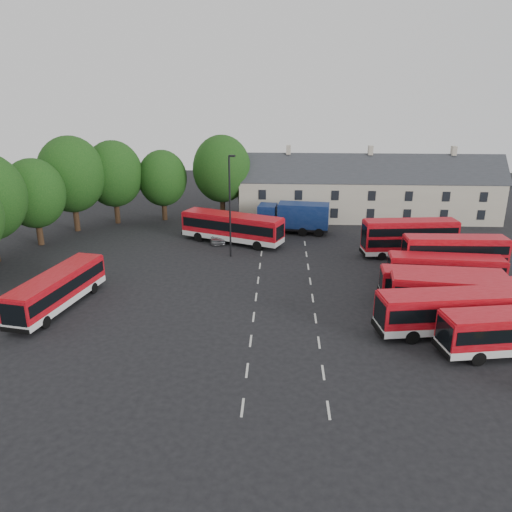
% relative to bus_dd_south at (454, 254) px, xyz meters
% --- Properties ---
extents(ground, '(140.00, 140.00, 0.00)m').
position_rel_bus_dd_south_xyz_m(ground, '(-19.00, -8.23, -2.28)').
color(ground, black).
rests_on(ground, ground).
extents(lane_markings, '(5.15, 33.80, 0.01)m').
position_rel_bus_dd_south_xyz_m(lane_markings, '(-16.50, -6.23, -2.27)').
color(lane_markings, beige).
rests_on(lane_markings, ground).
extents(treeline, '(29.92, 32.59, 12.01)m').
position_rel_bus_dd_south_xyz_m(treeline, '(-39.74, 11.13, 4.41)').
color(treeline, black).
rests_on(treeline, ground).
extents(terrace_houses, '(35.70, 7.13, 10.06)m').
position_rel_bus_dd_south_xyz_m(terrace_houses, '(-5.00, 21.77, 1.58)').
color(terrace_houses, beige).
rests_on(terrace_houses, ground).
extents(bus_row_b, '(12.08, 4.39, 3.34)m').
position_rel_bus_dd_south_xyz_m(bus_row_b, '(-3.72, -12.31, -0.27)').
color(bus_row_b, silver).
rests_on(bus_row_b, ground).
extents(bus_row_c, '(11.59, 4.09, 3.21)m').
position_rel_bus_dd_south_xyz_m(bus_row_c, '(-2.17, -9.03, -0.35)').
color(bus_row_c, silver).
rests_on(bus_row_c, ground).
extents(bus_row_d, '(10.43, 3.08, 2.91)m').
position_rel_bus_dd_south_xyz_m(bus_row_d, '(-3.02, -6.45, -0.53)').
color(bus_row_d, silver).
rests_on(bus_row_d, ground).
extents(bus_row_e, '(10.45, 3.13, 2.91)m').
position_rel_bus_dd_south_xyz_m(bus_row_e, '(-1.58, -2.66, -0.53)').
color(bus_row_e, silver).
rests_on(bus_row_e, ground).
extents(bus_dd_south, '(9.79, 2.46, 4.00)m').
position_rel_bus_dd_south_xyz_m(bus_dd_south, '(0.00, 0.00, 0.00)').
color(bus_dd_south, silver).
rests_on(bus_dd_south, ground).
extents(bus_dd_north, '(10.22, 3.37, 4.11)m').
position_rel_bus_dd_south_xyz_m(bus_dd_north, '(-2.97, 5.59, 0.07)').
color(bus_dd_north, silver).
rests_on(bus_dd_north, ground).
extents(bus_west, '(4.43, 11.18, 3.08)m').
position_rel_bus_dd_south_xyz_m(bus_west, '(-35.42, -9.32, -0.42)').
color(bus_west, silver).
rests_on(bus_west, ground).
extents(bus_north, '(12.39, 7.37, 3.47)m').
position_rel_bus_dd_south_xyz_m(bus_north, '(-22.60, 9.60, -0.19)').
color(bus_north, silver).
rests_on(bus_north, ground).
extents(box_truck, '(9.04, 3.83, 3.84)m').
position_rel_bus_dd_south_xyz_m(box_truck, '(-15.18, 14.14, -0.12)').
color(box_truck, black).
rests_on(box_truck, ground).
extents(silver_car, '(2.63, 4.55, 1.46)m').
position_rel_bus_dd_south_xyz_m(silver_car, '(-24.50, 9.98, -1.55)').
color(silver_car, '#A7AAAF').
rests_on(silver_car, ground).
extents(lamppost, '(0.77, 0.44, 11.01)m').
position_rel_bus_dd_south_xyz_m(lamppost, '(-22.29, 4.63, 3.60)').
color(lamppost, black).
rests_on(lamppost, ground).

